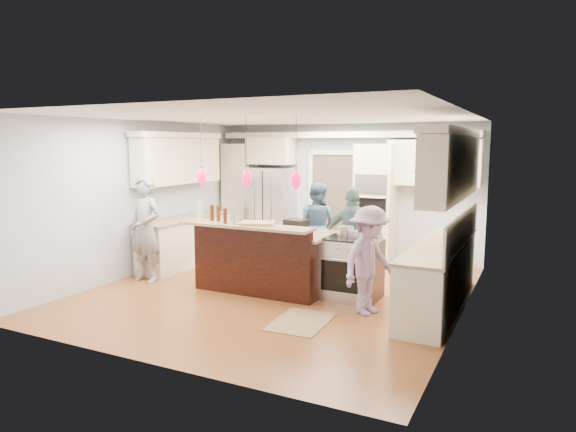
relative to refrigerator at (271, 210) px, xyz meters
name	(u,v)px	position (x,y,z in m)	size (l,w,h in m)	color
ground_plane	(278,291)	(1.55, -2.64, -0.90)	(6.00, 6.00, 0.00)	brown
room_shell	(278,176)	(1.55, -2.64, 0.92)	(5.54, 6.04, 2.72)	#B2BCC6
refrigerator	(271,210)	(0.00, 0.00, 0.00)	(0.90, 0.70, 1.80)	#B7B7BC
oven_column	(375,203)	(2.30, 0.03, 0.25)	(0.72, 0.69, 2.30)	beige
back_upper_cabinets	(307,175)	(0.80, 0.12, 0.77)	(5.30, 0.61, 2.54)	beige
right_counter_run	(444,234)	(3.99, -2.34, 0.16)	(0.64, 3.10, 2.51)	beige
left_cabinets	(183,210)	(-0.89, -1.84, 0.16)	(0.64, 2.30, 2.51)	beige
kitchen_island	(266,258)	(1.30, -2.57, -0.41)	(2.10, 1.46, 1.12)	black
island_range	(352,268)	(2.71, -2.49, -0.44)	(0.82, 0.71, 0.92)	#B7B7BC
pendant_lights	(247,178)	(1.30, -3.15, 0.90)	(1.75, 0.15, 1.03)	black
person_bar_end	(145,229)	(-0.71, -3.09, -0.01)	(0.65, 0.42, 1.77)	gray
person_far_left	(317,226)	(1.52, -1.04, -0.09)	(0.78, 0.61, 1.61)	#344C65
person_far_right	(353,236)	(2.48, -1.79, -0.09)	(0.95, 0.39, 1.62)	#476462
person_range_side	(369,261)	(3.15, -3.05, -0.16)	(0.96, 0.55, 1.48)	gray
floor_rug	(301,322)	(2.48, -3.78, -0.89)	(0.67, 0.98, 0.01)	olive
water_bottle	(200,211)	(0.50, -3.21, 0.37)	(0.07, 0.07, 0.31)	silver
beer_bottle_a	(218,213)	(0.75, -3.08, 0.34)	(0.06, 0.06, 0.25)	#411D0B
beer_bottle_b	(225,216)	(0.98, -3.24, 0.34)	(0.06, 0.06, 0.23)	#411D0B
beer_bottle_c	(212,213)	(0.64, -3.09, 0.35)	(0.06, 0.06, 0.25)	#411D0B
drink_can	(234,220)	(1.15, -3.26, 0.28)	(0.07, 0.07, 0.13)	#B7B7BC
cutting_board	(258,223)	(1.45, -3.11, 0.24)	(0.49, 0.35, 0.04)	tan
pot_large	(346,231)	(2.56, -2.35, 0.09)	(0.25, 0.25, 0.14)	#B7B7BC
pot_small	(356,234)	(2.75, -2.45, 0.07)	(0.21, 0.21, 0.10)	#B7B7BC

